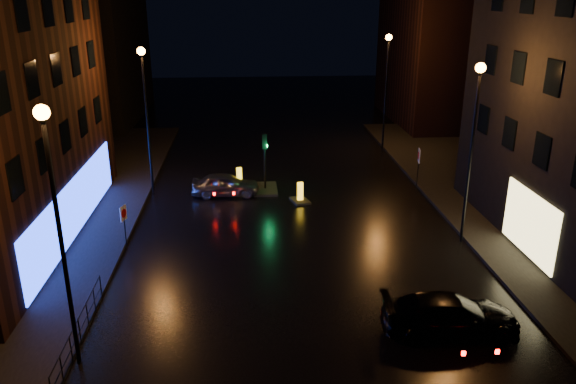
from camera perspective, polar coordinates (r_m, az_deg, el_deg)
name	(u,v)px	position (r m, az deg, el deg)	size (l,w,h in m)	color
ground	(313,318)	(21.03, 2.52, -12.65)	(120.00, 120.00, 0.00)	black
pavement_left	(4,237)	(30.31, -26.88, -4.12)	(12.00, 44.00, 0.15)	black
pavement_right	(563,220)	(32.32, 26.19, -2.57)	(12.00, 44.00, 0.15)	black
building_far_left	(89,40)	(54.52, -19.60, 14.30)	(8.00, 16.00, 14.00)	black
building_far_right	(440,53)	(52.76, 15.17, 13.49)	(8.00, 14.00, 12.00)	black
street_lamp_lnear	(55,201)	(17.51, -22.59, -0.85)	(0.44, 0.44, 8.37)	black
street_lamp_lfar	(145,99)	(32.57, -14.30, 9.16)	(0.44, 0.44, 8.37)	black
street_lamp_rnear	(474,127)	(26.27, 18.35, 6.27)	(0.44, 0.44, 8.37)	black
street_lamp_rfar	(387,75)	(41.23, 9.99, 11.63)	(0.44, 0.44, 8.37)	black
traffic_signal	(265,182)	(33.39, -2.34, 1.03)	(1.40, 2.40, 3.45)	black
guard_railing	(79,325)	(20.49, -20.49, -12.56)	(0.05, 6.04, 1.00)	black
silver_hatchback	(225,184)	(32.67, -6.38, 0.77)	(1.56, 3.87, 1.32)	#93969A
dark_sedan	(450,315)	(20.65, 16.18, -11.93)	(1.93, 4.75, 1.38)	black
bollard_near	(300,197)	(31.62, 1.24, -0.55)	(1.17, 1.48, 1.14)	black
bollard_far	(239,181)	(34.47, -4.96, 1.12)	(1.24, 1.47, 1.09)	black
road_sign_left	(124,217)	(26.55, -16.35, -2.44)	(0.20, 0.50, 2.10)	black
road_sign_right	(419,159)	(34.10, 13.14, 3.28)	(0.17, 0.59, 2.46)	black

